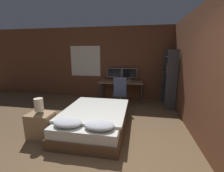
% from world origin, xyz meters
% --- Properties ---
extents(ground_plane, '(20.00, 20.00, 0.00)m').
position_xyz_m(ground_plane, '(0.00, 0.00, 0.00)').
color(ground_plane, brown).
extents(wall_back, '(12.00, 0.08, 2.70)m').
position_xyz_m(wall_back, '(-0.02, 3.81, 1.35)').
color(wall_back, brown).
rests_on(wall_back, ground_plane).
extents(wall_side_right, '(0.06, 12.00, 2.70)m').
position_xyz_m(wall_side_right, '(1.82, 1.50, 1.35)').
color(wall_side_right, brown).
rests_on(wall_side_right, ground_plane).
extents(bed, '(1.41, 1.93, 0.54)m').
position_xyz_m(bed, '(-0.35, 1.14, 0.24)').
color(bed, brown).
rests_on(bed, ground_plane).
extents(nightstand, '(0.50, 0.38, 0.54)m').
position_xyz_m(nightstand, '(-1.34, 0.61, 0.27)').
color(nightstand, '#997551').
rests_on(nightstand, ground_plane).
extents(bedside_lamp, '(0.17, 0.17, 0.32)m').
position_xyz_m(bedside_lamp, '(-1.34, 0.61, 0.72)').
color(bedside_lamp, gray).
rests_on(bedside_lamp, nightstand).
extents(desk, '(1.58, 0.70, 0.73)m').
position_xyz_m(desk, '(-0.01, 3.39, 0.65)').
color(desk, '#846042').
rests_on(desk, ground_plane).
extents(monitor_left, '(0.55, 0.16, 0.45)m').
position_xyz_m(monitor_left, '(-0.30, 3.64, 0.99)').
color(monitor_left, '#B7B7BC').
rests_on(monitor_left, desk).
extents(monitor_right, '(0.55, 0.16, 0.45)m').
position_xyz_m(monitor_right, '(0.28, 3.64, 0.99)').
color(monitor_right, '#B7B7BC').
rests_on(monitor_right, desk).
extents(keyboard, '(0.38, 0.13, 0.02)m').
position_xyz_m(keyboard, '(-0.01, 3.14, 0.74)').
color(keyboard, '#B7B7BC').
rests_on(keyboard, desk).
extents(computer_mouse, '(0.07, 0.05, 0.04)m').
position_xyz_m(computer_mouse, '(0.27, 3.14, 0.75)').
color(computer_mouse, '#B7B7BC').
rests_on(computer_mouse, desk).
extents(office_chair, '(0.52, 0.52, 1.00)m').
position_xyz_m(office_chair, '(0.07, 2.61, 0.40)').
color(office_chair, black).
rests_on(office_chair, ground_plane).
extents(bookshelf, '(0.33, 0.80, 1.85)m').
position_xyz_m(bookshelf, '(1.60, 3.04, 1.01)').
color(bookshelf, '#333338').
rests_on(bookshelf, ground_plane).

